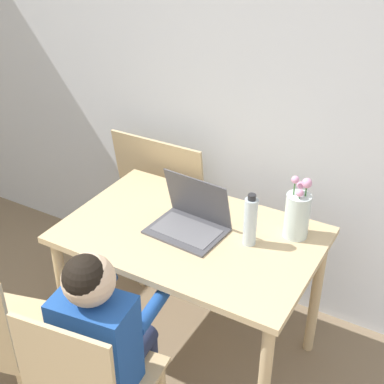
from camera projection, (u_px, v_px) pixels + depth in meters
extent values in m
cube|color=silver|center=(240.00, 76.00, 2.60)|extent=(6.40, 0.05, 2.50)
cube|color=#D6B784|center=(191.00, 235.00, 2.37)|extent=(1.12, 0.73, 0.03)
cylinder|color=#D6B784|center=(65.00, 301.00, 2.54)|extent=(0.05, 0.05, 0.70)
cylinder|color=#D6B784|center=(140.00, 235.00, 3.01)|extent=(0.05, 0.05, 0.70)
cylinder|color=#D6B784|center=(316.00, 295.00, 2.57)|extent=(0.05, 0.05, 0.70)
cube|color=#D6B784|center=(101.00, 381.00, 2.04)|extent=(0.45, 0.45, 0.02)
cube|color=#D6B784|center=(66.00, 377.00, 1.77)|extent=(0.38, 0.07, 0.44)
cylinder|color=#D6B784|center=(92.00, 374.00, 2.34)|extent=(0.04, 0.04, 0.41)
cube|color=#D6B784|center=(4.00, 329.00, 2.27)|extent=(0.49, 0.49, 0.02)
cylinder|color=#D6B784|center=(65.00, 345.00, 2.49)|extent=(0.04, 0.04, 0.41)
cylinder|color=#D6B784|center=(0.00, 331.00, 2.56)|extent=(0.04, 0.04, 0.41)
cube|color=#1E4C9E|center=(96.00, 342.00, 1.94)|extent=(0.31, 0.22, 0.39)
sphere|color=beige|center=(89.00, 280.00, 1.79)|extent=(0.19, 0.19, 0.19)
sphere|color=black|center=(85.00, 277.00, 1.77)|extent=(0.16, 0.16, 0.16)
cylinder|color=navy|center=(133.00, 356.00, 2.12)|extent=(0.13, 0.29, 0.09)
cylinder|color=navy|center=(105.00, 346.00, 2.16)|extent=(0.13, 0.29, 0.09)
cylinder|color=navy|center=(151.00, 370.00, 2.35)|extent=(0.08, 0.08, 0.43)
cylinder|color=navy|center=(125.00, 361.00, 2.39)|extent=(0.08, 0.08, 0.43)
cylinder|color=#1E4C9E|center=(152.00, 310.00, 2.05)|extent=(0.09, 0.25, 0.06)
cylinder|color=#1E4C9E|center=(97.00, 293.00, 2.13)|extent=(0.09, 0.25, 0.06)
cube|color=#4C4C51|center=(186.00, 231.00, 2.36)|extent=(0.34, 0.26, 0.01)
cube|color=slate|center=(186.00, 230.00, 2.36)|extent=(0.30, 0.19, 0.00)
cube|color=#4C4C51|center=(198.00, 199.00, 2.36)|extent=(0.33, 0.09, 0.23)
cube|color=silver|center=(198.00, 198.00, 2.36)|extent=(0.29, 0.08, 0.21)
cylinder|color=silver|center=(297.00, 216.00, 2.29)|extent=(0.11, 0.11, 0.20)
cylinder|color=#3D7A38|center=(304.00, 206.00, 2.26)|extent=(0.01, 0.01, 0.23)
sphere|color=#EA9EC6|center=(307.00, 183.00, 2.20)|extent=(0.04, 0.04, 0.04)
cylinder|color=#3D7A38|center=(298.00, 205.00, 2.29)|extent=(0.01, 0.01, 0.20)
sphere|color=#EA9EC6|center=(301.00, 185.00, 2.24)|extent=(0.03, 0.03, 0.03)
cylinder|color=#3D7A38|center=(293.00, 204.00, 2.26)|extent=(0.01, 0.01, 0.24)
sphere|color=#EA9EC6|center=(295.00, 180.00, 2.20)|extent=(0.03, 0.03, 0.03)
cylinder|color=#3D7A38|center=(298.00, 212.00, 2.25)|extent=(0.01, 0.01, 0.19)
sphere|color=#EA9EC6|center=(300.00, 193.00, 2.20)|extent=(0.03, 0.03, 0.03)
cylinder|color=silver|center=(250.00, 222.00, 2.23)|extent=(0.06, 0.06, 0.22)
cylinder|color=#262628|center=(252.00, 197.00, 2.17)|extent=(0.03, 0.03, 0.02)
cube|color=tan|center=(163.00, 207.00, 3.09)|extent=(0.56, 0.14, 0.89)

